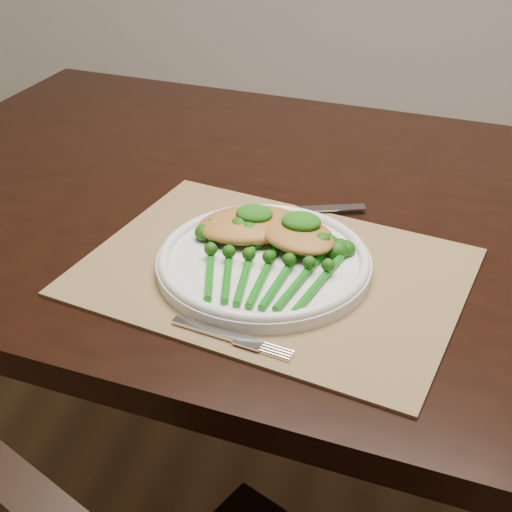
% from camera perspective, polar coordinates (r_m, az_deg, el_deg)
% --- Properties ---
extents(floor, '(4.00, 4.00, 0.00)m').
position_cam_1_polar(floor, '(1.62, 5.79, -19.59)').
color(floor, brown).
rests_on(floor, ground).
extents(dining_table, '(1.70, 1.09, 0.75)m').
position_cam_1_polar(dining_table, '(1.30, 6.43, -11.15)').
color(dining_table, black).
rests_on(dining_table, ground).
extents(placemat, '(0.55, 0.45, 0.00)m').
position_cam_1_polar(placemat, '(0.94, 1.38, -1.24)').
color(placemat, olive).
rests_on(placemat, dining_table).
extents(dinner_plate, '(0.28, 0.28, 0.03)m').
position_cam_1_polar(dinner_plate, '(0.93, 0.63, -0.37)').
color(dinner_plate, silver).
rests_on(dinner_plate, placemat).
extents(knife, '(0.18, 0.07, 0.01)m').
position_cam_1_polar(knife, '(1.07, 2.79, 3.69)').
color(knife, silver).
rests_on(knife, placemat).
extents(fork, '(0.15, 0.05, 0.00)m').
position_cam_1_polar(fork, '(0.81, -1.37, -6.69)').
color(fork, silver).
rests_on(fork, placemat).
extents(chicken_fillet_left, '(0.17, 0.15, 0.03)m').
position_cam_1_polar(chicken_fillet_left, '(0.97, -0.47, 2.52)').
color(chicken_fillet_left, '#AF7432').
rests_on(chicken_fillet_left, dinner_plate).
extents(chicken_fillet_right, '(0.15, 0.14, 0.02)m').
position_cam_1_polar(chicken_fillet_right, '(0.95, 3.16, 1.86)').
color(chicken_fillet_right, '#AF7432').
rests_on(chicken_fillet_right, dinner_plate).
extents(pesto_dollop_left, '(0.05, 0.04, 0.02)m').
position_cam_1_polar(pesto_dollop_left, '(0.97, -0.13, 3.42)').
color(pesto_dollop_left, '#114A0A').
rests_on(pesto_dollop_left, chicken_fillet_left).
extents(pesto_dollop_right, '(0.05, 0.05, 0.02)m').
position_cam_1_polar(pesto_dollop_right, '(0.95, 3.65, 2.78)').
color(pesto_dollop_right, '#114A0A').
rests_on(pesto_dollop_right, chicken_fillet_right).
extents(broccolini_bundle, '(0.17, 0.19, 0.04)m').
position_cam_1_polar(broccolini_bundle, '(0.89, 0.68, -1.34)').
color(broccolini_bundle, '#0D6A10').
rests_on(broccolini_bundle, dinner_plate).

